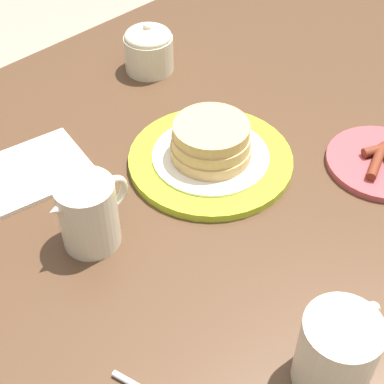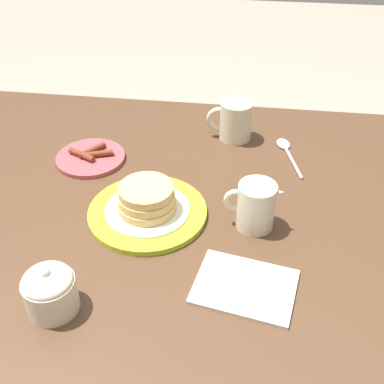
% 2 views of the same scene
% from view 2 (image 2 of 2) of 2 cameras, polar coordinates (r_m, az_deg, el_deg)
% --- Properties ---
extents(dining_table, '(1.30, 0.91, 0.72)m').
position_cam_2_polar(dining_table, '(1.06, -7.06, -6.24)').
color(dining_table, '#4C3321').
rests_on(dining_table, ground_plane).
extents(pancake_plate, '(0.23, 0.23, 0.07)m').
position_cam_2_polar(pancake_plate, '(0.94, -5.34, -1.64)').
color(pancake_plate, '#AAC628').
rests_on(pancake_plate, dining_table).
extents(side_plate_bacon, '(0.16, 0.16, 0.02)m').
position_cam_2_polar(side_plate_bacon, '(1.12, -11.92, 4.06)').
color(side_plate_bacon, '#B2474C').
rests_on(side_plate_bacon, dining_table).
extents(coffee_mug, '(0.11, 0.08, 0.09)m').
position_cam_2_polar(coffee_mug, '(1.17, 5.07, 8.49)').
color(coffee_mug, beige).
rests_on(coffee_mug, dining_table).
extents(creamer_pitcher, '(0.11, 0.07, 0.10)m').
position_cam_2_polar(creamer_pitcher, '(0.90, 7.63, -1.54)').
color(creamer_pitcher, beige).
rests_on(creamer_pitcher, dining_table).
extents(sugar_bowl, '(0.08, 0.08, 0.09)m').
position_cam_2_polar(sugar_bowl, '(0.79, -16.50, -11.10)').
color(sugar_bowl, beige).
rests_on(sugar_bowl, dining_table).
extents(napkin, '(0.18, 0.15, 0.01)m').
position_cam_2_polar(napkin, '(0.82, 6.28, -11.07)').
color(napkin, silver).
rests_on(napkin, dining_table).
extents(spoon, '(0.06, 0.17, 0.01)m').
position_cam_2_polar(spoon, '(1.15, 11.15, 4.93)').
color(spoon, silver).
rests_on(spoon, dining_table).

